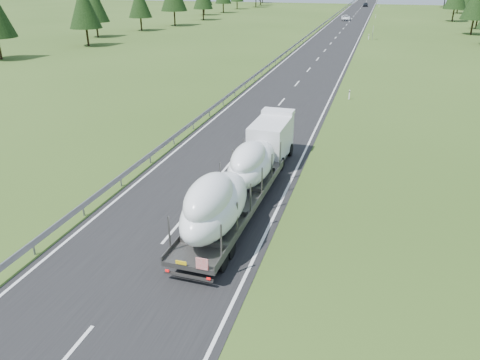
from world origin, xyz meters
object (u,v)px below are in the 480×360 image
(boat_truck, at_px, (243,173))
(distant_car_dark, at_px, (365,5))
(highway_sign, at_px, (373,30))
(distant_van, at_px, (346,18))

(boat_truck, xyz_separation_m, distant_car_dark, (-1.34, 177.89, -1.21))
(highway_sign, distance_m, boat_truck, 76.53)
(boat_truck, relative_size, distant_van, 3.40)
(boat_truck, distance_m, distant_car_dark, 177.90)
(highway_sign, xyz_separation_m, distant_van, (-8.48, 40.24, -1.10))
(distant_van, relative_size, distant_car_dark, 1.10)
(distant_car_dark, bearing_deg, distant_van, -93.34)
(highway_sign, height_order, distant_van, highway_sign)
(highway_sign, relative_size, boat_truck, 0.15)
(highway_sign, bearing_deg, boat_truck, -93.45)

